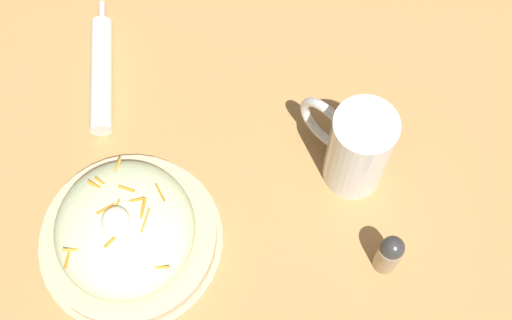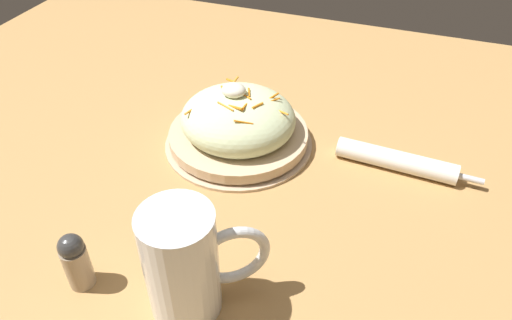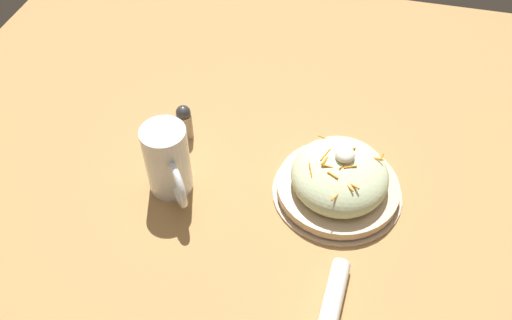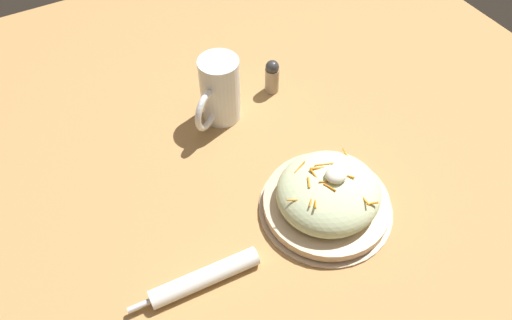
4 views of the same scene
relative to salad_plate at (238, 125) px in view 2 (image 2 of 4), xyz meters
name	(u,v)px [view 2 (image 2 of 4)]	position (x,y,z in m)	size (l,w,h in m)	color
ground_plane	(200,221)	(-0.01, 0.18, -0.04)	(1.43, 1.43, 0.00)	#B2844C
salad_plate	(238,125)	(0.00, 0.00, 0.00)	(0.24, 0.24, 0.11)	#D1B28E
beer_mug	(185,269)	(-0.06, 0.30, 0.02)	(0.12, 0.10, 0.14)	white
napkin_roll	(397,161)	(-0.25, -0.02, -0.02)	(0.22, 0.04, 0.03)	white
salt_shaker	(76,260)	(0.07, 0.32, 0.00)	(0.03, 0.03, 0.08)	gray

